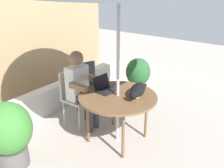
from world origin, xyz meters
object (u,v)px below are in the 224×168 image
at_px(person_seated, 81,85).
at_px(chair_empty, 87,84).
at_px(patio_table, 118,99).
at_px(potted_plant_near_fence, 9,133).
at_px(laptop, 104,86).
at_px(cat, 137,91).
at_px(potted_plant_by_chair, 138,76).
at_px(chair_occupied, 74,93).

bearing_deg(person_seated, chair_empty, 30.09).
relative_size(patio_table, potted_plant_near_fence, 1.24).
xyz_separation_m(laptop, potted_plant_near_fence, (-1.29, 0.49, -0.30)).
xyz_separation_m(chair_empty, cat, (-0.26, -1.17, 0.28)).
xyz_separation_m(person_seated, potted_plant_by_chair, (1.38, -0.22, -0.21)).
bearing_deg(potted_plant_by_chair, potted_plant_near_fence, 174.27).
height_order(chair_empty, person_seated, person_seated).
distance_m(laptop, cat, 0.51).
xyz_separation_m(chair_empty, potted_plant_near_fence, (-1.67, -0.19, -0.05)).
bearing_deg(potted_plant_by_chair, patio_table, -160.51).
relative_size(laptop, potted_plant_by_chair, 0.37).
bearing_deg(cat, person_seated, 98.52).
relative_size(chair_occupied, chair_empty, 1.00).
xyz_separation_m(chair_empty, person_seated, (-0.40, -0.23, 0.17)).
relative_size(laptop, cat, 0.49).
distance_m(patio_table, laptop, 0.29).
relative_size(laptop, potted_plant_near_fence, 0.35).
distance_m(person_seated, potted_plant_by_chair, 1.41).
bearing_deg(potted_plant_near_fence, person_seated, -2.12).
relative_size(person_seated, cat, 1.94).
bearing_deg(potted_plant_near_fence, chair_empty, 6.40).
bearing_deg(laptop, potted_plant_near_fence, 159.41).
distance_m(person_seated, potted_plant_near_fence, 1.28).
distance_m(chair_empty, laptop, 0.81).
xyz_separation_m(chair_occupied, person_seated, (0.00, -0.16, 0.17)).
distance_m(chair_empty, potted_plant_by_chair, 1.08).
bearing_deg(laptop, potted_plant_by_chair, 9.26).
xyz_separation_m(chair_empty, potted_plant_by_chair, (0.98, -0.45, -0.05)).
relative_size(chair_empty, laptop, 2.88).
bearing_deg(chair_empty, patio_table, -113.21).
distance_m(chair_occupied, chair_empty, 0.41).
bearing_deg(chair_occupied, patio_table, -90.00).
distance_m(laptop, potted_plant_by_chair, 1.40).
distance_m(patio_table, potted_plant_near_fence, 1.48).
distance_m(chair_empty, potted_plant_near_fence, 1.68).
xyz_separation_m(patio_table, cat, (0.14, -0.23, 0.14)).
bearing_deg(laptop, cat, -77.41).
bearing_deg(chair_empty, potted_plant_near_fence, -173.60).
xyz_separation_m(patio_table, person_seated, (0.00, 0.71, 0.03)).
bearing_deg(cat, laptop, 102.59).
relative_size(person_seated, laptop, 3.95).
xyz_separation_m(cat, potted_plant_by_chair, (1.24, 0.72, -0.32)).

